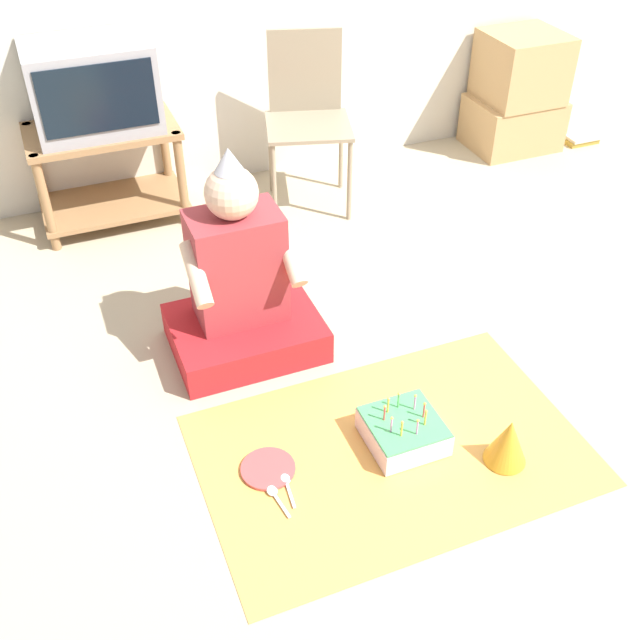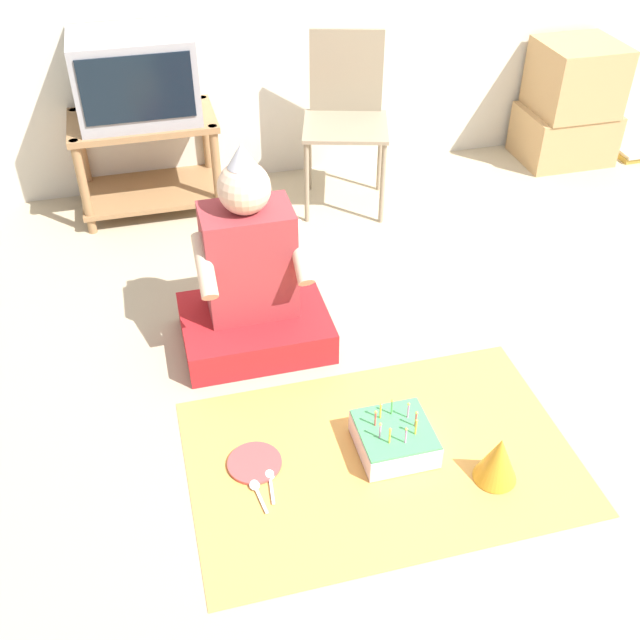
% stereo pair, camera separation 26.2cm
% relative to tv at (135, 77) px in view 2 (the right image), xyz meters
% --- Properties ---
extents(ground_plane, '(16.00, 16.00, 0.00)m').
position_rel_tv_xyz_m(ground_plane, '(1.23, -1.84, -0.69)').
color(ground_plane, tan).
extents(tv_stand, '(0.71, 0.43, 0.49)m').
position_rel_tv_xyz_m(tv_stand, '(0.00, -0.00, -0.40)').
color(tv_stand, '#997047').
rests_on(tv_stand, ground_plane).
extents(tv, '(0.56, 0.41, 0.40)m').
position_rel_tv_xyz_m(tv, '(0.00, 0.00, 0.00)').
color(tv, '#99999E').
rests_on(tv, tv_stand).
extents(folding_chair, '(0.51, 0.48, 0.85)m').
position_rel_tv_xyz_m(folding_chair, '(0.99, -0.16, -0.20)').
color(folding_chair, gray).
rests_on(folding_chair, ground_plane).
extents(cardboard_box_stack, '(0.50, 0.41, 0.66)m').
position_rel_tv_xyz_m(cardboard_box_stack, '(2.35, -0.02, -0.37)').
color(cardboard_box_stack, tan).
rests_on(cardboard_box_stack, ground_plane).
extents(book_pile, '(0.20, 0.12, 0.05)m').
position_rel_tv_xyz_m(book_pile, '(2.78, -0.16, -0.67)').
color(book_pile, '#A88933').
rests_on(book_pile, ground_plane).
extents(person_seated, '(0.58, 0.45, 0.85)m').
position_rel_tv_xyz_m(person_seated, '(0.31, -1.21, -0.42)').
color(person_seated, red).
rests_on(person_seated, ground_plane).
extents(party_cloth, '(1.32, 0.87, 0.01)m').
position_rel_tv_xyz_m(party_cloth, '(0.61, -1.96, -0.69)').
color(party_cloth, '#EFA84C').
rests_on(party_cloth, ground_plane).
extents(birthday_cake, '(0.25, 0.25, 0.17)m').
position_rel_tv_xyz_m(birthday_cake, '(0.66, -1.94, -0.64)').
color(birthday_cake, silver).
rests_on(birthday_cake, party_cloth).
extents(party_hat_blue, '(0.15, 0.15, 0.18)m').
position_rel_tv_xyz_m(party_hat_blue, '(0.95, -2.14, -0.60)').
color(party_hat_blue, gold).
rests_on(party_hat_blue, party_cloth).
extents(paper_plate, '(0.19, 0.19, 0.01)m').
position_rel_tv_xyz_m(paper_plate, '(0.18, -1.89, -0.68)').
color(paper_plate, '#D84C4C').
rests_on(paper_plate, party_cloth).
extents(plastic_spoon_near, '(0.04, 0.15, 0.01)m').
position_rel_tv_xyz_m(plastic_spoon_near, '(0.22, -1.96, -0.68)').
color(plastic_spoon_near, white).
rests_on(plastic_spoon_near, party_cloth).
extents(plastic_spoon_far, '(0.04, 0.14, 0.01)m').
position_rel_tv_xyz_m(plastic_spoon_far, '(0.16, -2.00, -0.68)').
color(plastic_spoon_far, white).
rests_on(plastic_spoon_far, party_cloth).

